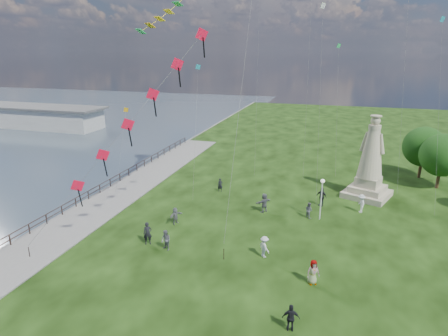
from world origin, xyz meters
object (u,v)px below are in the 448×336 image
(lamppost, at_px, (322,191))
(person_6, at_px, (220,185))
(pier_pavilion, at_px, (36,116))
(person_2, at_px, (264,247))
(person_8, at_px, (361,204))
(person_11, at_px, (264,203))
(person_7, at_px, (309,210))
(person_1, at_px, (166,240))
(person_3, at_px, (291,318))
(statue, at_px, (370,167))
(person_0, at_px, (148,233))
(person_9, at_px, (322,197))
(person_4, at_px, (313,272))
(person_5, at_px, (175,216))

(lamppost, xyz_separation_m, person_6, (-10.90, 4.11, -2.07))
(lamppost, bearing_deg, pier_pavilion, 153.21)
(person_2, height_order, person_8, person_8)
(pier_pavilion, distance_m, person_11, 61.36)
(person_7, bearing_deg, person_8, -107.94)
(person_6, bearing_deg, person_1, -105.29)
(lamppost, height_order, person_3, lamppost)
(statue, height_order, person_0, statue)
(person_8, xyz_separation_m, person_9, (-3.71, 0.59, 0.06))
(person_2, relative_size, person_7, 1.12)
(person_3, bearing_deg, statue, -112.10)
(person_3, bearing_deg, lamppost, -101.83)
(person_2, distance_m, person_6, 14.12)
(person_2, relative_size, person_11, 0.89)
(person_7, height_order, person_11, person_11)
(person_6, xyz_separation_m, person_9, (10.85, -0.83, 0.22))
(statue, xyz_separation_m, person_4, (-4.38, -17.63, -2.41))
(person_3, height_order, person_9, person_9)
(pier_pavilion, bearing_deg, person_11, -28.89)
(person_6, bearing_deg, person_11, -49.43)
(person_6, xyz_separation_m, person_11, (5.68, -4.00, 0.20))
(person_4, relative_size, person_11, 0.92)
(pier_pavilion, height_order, person_4, pier_pavilion)
(person_3, bearing_deg, person_11, -82.77)
(person_0, bearing_deg, lamppost, 6.14)
(statue, bearing_deg, person_2, -96.49)
(lamppost, height_order, person_9, lamppost)
(person_1, distance_m, person_4, 11.29)
(person_5, height_order, person_6, person_5)
(statue, bearing_deg, person_8, -78.64)
(lamppost, xyz_separation_m, person_7, (-1.02, 0.05, -2.07))
(person_0, relative_size, person_1, 1.12)
(person_2, relative_size, person_3, 1.02)
(person_0, height_order, person_7, person_0)
(person_5, xyz_separation_m, person_8, (15.99, 7.39, 0.14))
(lamppost, bearing_deg, person_6, 159.32)
(person_2, bearing_deg, person_7, -63.59)
(person_9, bearing_deg, lamppost, -57.29)
(person_1, bearing_deg, person_9, 74.82)
(person_1, distance_m, person_9, 16.70)
(person_8, height_order, person_9, person_9)
(statue, bearing_deg, person_0, -115.88)
(person_1, xyz_separation_m, person_3, (10.38, -6.03, -0.01))
(person_3, height_order, person_5, person_3)
(person_5, bearing_deg, person_2, -86.22)
(person_6, bearing_deg, person_8, -19.84)
(person_0, height_order, person_4, person_0)
(statue, relative_size, person_6, 5.80)
(person_0, xyz_separation_m, person_1, (1.80, -0.45, -0.10))
(pier_pavilion, xyz_separation_m, statue, (63.41, -22.55, 1.44))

